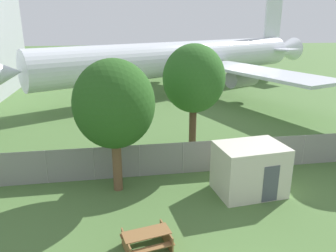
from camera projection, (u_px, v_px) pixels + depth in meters
perimeter_fence at (183, 158)px, 19.08m from camera, size 56.07×0.07×1.94m
airplane at (184, 58)px, 40.32m from camera, size 42.60×35.33×12.27m
portable_cabin at (250, 169)px, 16.86m from camera, size 3.60×2.75×2.62m
picnic_bench_near_cabin at (147, 239)px, 12.77m from camera, size 2.09×1.74×0.76m
tree_near_hangar at (114, 105)px, 16.11m from camera, size 4.06×4.06×6.93m
tree_left_of_cabin at (194, 79)px, 20.08m from camera, size 3.84×3.84×7.34m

